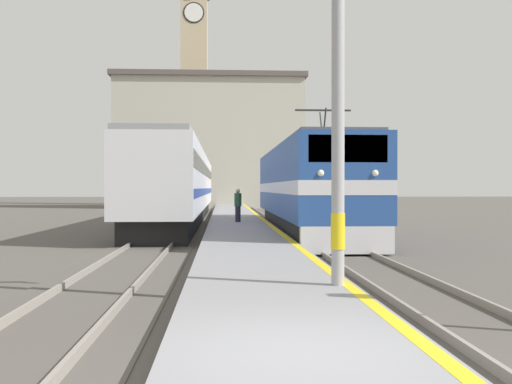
{
  "coord_description": "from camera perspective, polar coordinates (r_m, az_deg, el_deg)",
  "views": [
    {
      "loc": [
        -0.8,
        -5.82,
        2.02
      ],
      "look_at": [
        0.98,
        25.71,
        1.8
      ],
      "focal_mm": 42.0,
      "sensor_mm": 36.0,
      "label": 1
    }
  ],
  "objects": [
    {
      "name": "catenary_mast",
      "position": [
        10.28,
        8.27,
        12.53
      ],
      "size": [
        2.02,
        0.24,
        7.54
      ],
      "color": "#9E9EA3",
      "rests_on": "platform"
    },
    {
      "name": "person_on_platform",
      "position": [
        28.44,
        -1.74,
        -1.22
      ],
      "size": [
        0.34,
        0.34,
        1.57
      ],
      "color": "#23232D",
      "rests_on": "platform"
    },
    {
      "name": "rail_track_near",
      "position": [
        31.1,
        3.51,
        -3.27
      ],
      "size": [
        2.84,
        140.0,
        0.16
      ],
      "color": "#514C47",
      "rests_on": "ground"
    },
    {
      "name": "platform",
      "position": [
        30.89,
        -1.74,
        -2.98
      ],
      "size": [
        2.87,
        140.0,
        0.4
      ],
      "color": "gray",
      "rests_on": "ground"
    },
    {
      "name": "locomotive_train",
      "position": [
        26.07,
        4.8,
        0.32
      ],
      "size": [
        2.92,
        17.53,
        4.86
      ],
      "color": "black",
      "rests_on": "ground"
    },
    {
      "name": "ground_plane",
      "position": [
        35.89,
        -1.94,
        -2.83
      ],
      "size": [
        200.0,
        200.0,
        0.0
      ],
      "primitive_type": "plane",
      "color": "#514C47"
    },
    {
      "name": "station_building",
      "position": [
        62.35,
        -4.43,
        4.74
      ],
      "size": [
        19.37,
        8.47,
        13.43
      ],
      "color": "#B7B2A3",
      "rests_on": "ground"
    },
    {
      "name": "rail_track_far",
      "position": [
        30.98,
        -7.7,
        -3.29
      ],
      "size": [
        2.84,
        140.0,
        0.16
      ],
      "color": "#514C47",
      "rests_on": "ground"
    },
    {
      "name": "passenger_train",
      "position": [
        35.96,
        -7.07,
        0.72
      ],
      "size": [
        2.92,
        32.14,
        4.14
      ],
      "color": "black",
      "rests_on": "ground"
    },
    {
      "name": "clock_tower",
      "position": [
        72.61,
        -5.89,
        10.17
      ],
      "size": [
        3.84,
        3.84,
        27.33
      ],
      "color": "tan",
      "rests_on": "ground"
    }
  ]
}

